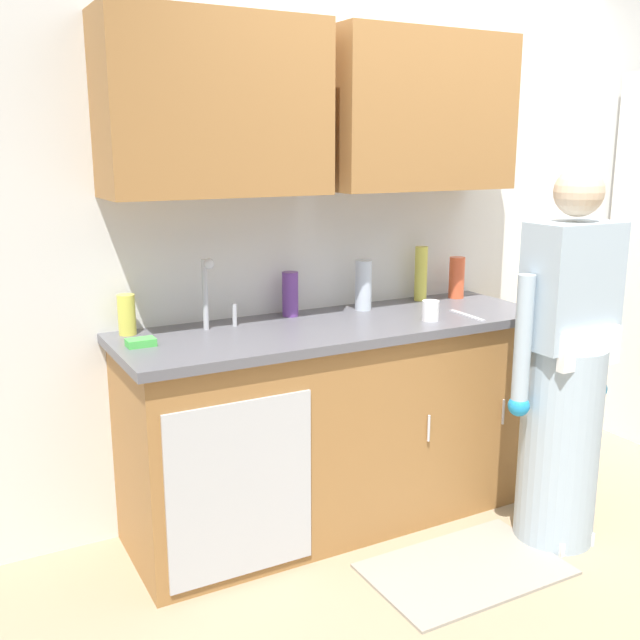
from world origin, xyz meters
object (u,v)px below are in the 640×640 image
Objects in this scene: bottle_water_short at (127,315)px; knife_on_counter at (467,315)px; bottle_water_tall at (421,274)px; bottle_cleaner_spray at (363,285)px; person_at_sink at (564,389)px; bottle_soap at (290,294)px; sponge at (141,342)px; bottle_dish_liquid at (457,278)px; cup_by_sink at (431,311)px; sink at (228,339)px.

knife_on_counter is (1.45, -0.40, -0.08)m from bottle_water_short.
bottle_water_tall is 1.15× the size of bottle_cleaner_spray.
person_at_sink reaches higher than bottle_soap.
bottle_water_short is 1.52× the size of sponge.
bottle_soap is 0.37m from bottle_cleaner_spray.
bottle_water_short is at bearing 178.58° from bottle_dish_liquid.
bottle_dish_liquid is at bearing -1.77° from bottle_soap.
bottle_water_short is 1.31m from cup_by_sink.
sponge is at bearing -172.24° from bottle_cleaner_spray.
knife_on_counter is at bearing -121.93° from bottle_dish_liquid.
sink is 0.78m from bottle_cleaner_spray.
bottle_soap is 1.85× the size of sponge.
cup_by_sink is (-0.22, -0.39, -0.09)m from bottle_water_tall.
bottle_water_tall is at bearing 170.08° from bottle_dish_liquid.
bottle_dish_liquid is at bearing -9.92° from bottle_water_tall.
cup_by_sink is (0.51, -0.38, -0.06)m from bottle_soap.
sink is at bearing -96.34° from knife_on_counter.
cup_by_sink is 0.38× the size of knife_on_counter.
bottle_cleaner_spray is (-0.37, -0.05, -0.02)m from bottle_water_tall.
knife_on_counter is at bearing -93.15° from bottle_water_tall.
sponge is at bearing -172.24° from bottle_water_tall.
bottle_water_short is (-1.48, 0.01, -0.05)m from bottle_water_tall.
bottle_water_tall is (1.12, 0.21, 0.15)m from sink.
cup_by_sink is (-0.42, -0.35, -0.06)m from bottle_dish_liquid.
sink is 2.08× the size of knife_on_counter.
bottle_soap is 0.64m from cup_by_sink.
bottle_water_tall reaches higher than knife_on_counter.
person_at_sink is at bearing 24.13° from knife_on_counter.
sink is 1.44m from person_at_sink.
bottle_soap is 0.74m from bottle_water_short.
sink is 5.54× the size of cup_by_sink.
sponge is at bearing 171.64° from cup_by_sink.
sponge is (-0.00, -0.21, -0.07)m from bottle_water_short.
bottle_dish_liquid reaches higher than bottle_soap.
bottle_soap is at bearing -115.39° from knife_on_counter.
sink is 0.31× the size of person_at_sink.
person_at_sink is 1.01m from bottle_cleaner_spray.
knife_on_counter is at bearing -1.49° from cup_by_sink.
person_at_sink is 0.66m from cup_by_sink.
bottle_water_short reaches higher than cup_by_sink.
sink reaches higher than bottle_cleaner_spray.
sponge is (-1.25, 0.18, -0.03)m from cup_by_sink.
bottle_cleaner_spray reaches higher than bottle_water_short.
sponge is (-1.63, 0.63, 0.26)m from person_at_sink.
person_at_sink is 14.73× the size of sponge.
bottle_water_tall is 0.21m from bottle_dish_liquid.
cup_by_sink is at bearing -66.62° from bottle_cleaner_spray.
bottle_soap is at bearing 136.80° from person_at_sink.
person_at_sink is 6.84× the size of bottle_cleaner_spray.
bottle_soap reaches higher than cup_by_sink.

